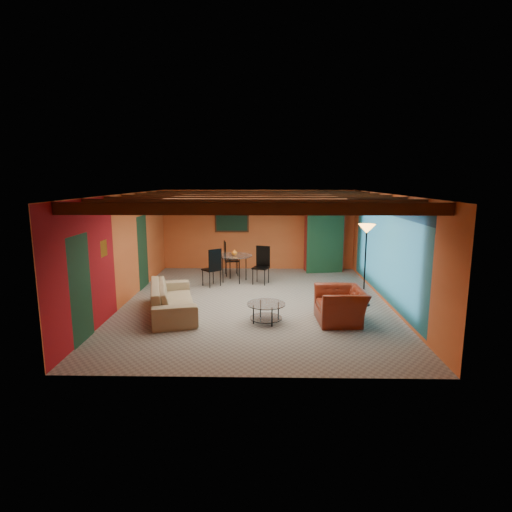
{
  "coord_description": "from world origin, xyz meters",
  "views": [
    {
      "loc": [
        0.21,
        -10.01,
        3.05
      ],
      "look_at": [
        0.0,
        0.2,
        1.15
      ],
      "focal_mm": 29.03,
      "sensor_mm": 36.0,
      "label": 1
    }
  ],
  "objects_px": {
    "armchair": "(341,305)",
    "vase": "(234,242)",
    "floor_lamp": "(365,265)",
    "potted_plant": "(325,201)",
    "coffee_table": "(266,313)",
    "dining_table": "(235,263)",
    "sofa": "(172,298)",
    "armoire": "(324,240)"
  },
  "relations": [
    {
      "from": "armoire",
      "to": "dining_table",
      "type": "bearing_deg",
      "value": -162.43
    },
    {
      "from": "vase",
      "to": "armchair",
      "type": "bearing_deg",
      "value": -54.26
    },
    {
      "from": "sofa",
      "to": "vase",
      "type": "relative_size",
      "value": 13.21
    },
    {
      "from": "sofa",
      "to": "dining_table",
      "type": "height_order",
      "value": "dining_table"
    },
    {
      "from": "coffee_table",
      "to": "dining_table",
      "type": "relative_size",
      "value": 0.39
    },
    {
      "from": "coffee_table",
      "to": "dining_table",
      "type": "distance_m",
      "value": 3.75
    },
    {
      "from": "floor_lamp",
      "to": "vase",
      "type": "distance_m",
      "value": 4.07
    },
    {
      "from": "sofa",
      "to": "vase",
      "type": "distance_m",
      "value": 3.39
    },
    {
      "from": "sofa",
      "to": "armoire",
      "type": "distance_m",
      "value": 6.2
    },
    {
      "from": "coffee_table",
      "to": "floor_lamp",
      "type": "bearing_deg",
      "value": 28.3
    },
    {
      "from": "coffee_table",
      "to": "vase",
      "type": "bearing_deg",
      "value": 104.59
    },
    {
      "from": "armchair",
      "to": "armoire",
      "type": "bearing_deg",
      "value": 173.6
    },
    {
      "from": "armchair",
      "to": "potted_plant",
      "type": "bearing_deg",
      "value": 173.6
    },
    {
      "from": "potted_plant",
      "to": "vase",
      "type": "bearing_deg",
      "value": -151.91
    },
    {
      "from": "sofa",
      "to": "armchair",
      "type": "bearing_deg",
      "value": -112.37
    },
    {
      "from": "vase",
      "to": "dining_table",
      "type": "bearing_deg",
      "value": 0.0
    },
    {
      "from": "floor_lamp",
      "to": "potted_plant",
      "type": "xyz_separation_m",
      "value": [
        -0.45,
        3.86,
        1.36
      ]
    },
    {
      "from": "armchair",
      "to": "floor_lamp",
      "type": "relative_size",
      "value": 0.57
    },
    {
      "from": "coffee_table",
      "to": "armoire",
      "type": "xyz_separation_m",
      "value": [
        1.95,
        5.15,
        0.84
      ]
    },
    {
      "from": "coffee_table",
      "to": "vase",
      "type": "xyz_separation_m",
      "value": [
        -0.94,
        3.61,
        1.0
      ]
    },
    {
      "from": "dining_table",
      "to": "armoire",
      "type": "bearing_deg",
      "value": 28.09
    },
    {
      "from": "armchair",
      "to": "floor_lamp",
      "type": "distance_m",
      "value": 1.59
    },
    {
      "from": "potted_plant",
      "to": "armchair",
      "type": "bearing_deg",
      "value": -93.76
    },
    {
      "from": "vase",
      "to": "floor_lamp",
      "type": "bearing_deg",
      "value": -34.79
    },
    {
      "from": "sofa",
      "to": "armchair",
      "type": "distance_m",
      "value": 3.8
    },
    {
      "from": "sofa",
      "to": "floor_lamp",
      "type": "bearing_deg",
      "value": -95.72
    },
    {
      "from": "dining_table",
      "to": "floor_lamp",
      "type": "xyz_separation_m",
      "value": [
        3.34,
        -2.32,
        0.44
      ]
    },
    {
      "from": "floor_lamp",
      "to": "potted_plant",
      "type": "bearing_deg",
      "value": 96.65
    },
    {
      "from": "sofa",
      "to": "potted_plant",
      "type": "relative_size",
      "value": 4.66
    },
    {
      "from": "armchair",
      "to": "coffee_table",
      "type": "height_order",
      "value": "armchair"
    },
    {
      "from": "armchair",
      "to": "coffee_table",
      "type": "bearing_deg",
      "value": -90.43
    },
    {
      "from": "armchair",
      "to": "floor_lamp",
      "type": "height_order",
      "value": "floor_lamp"
    },
    {
      "from": "sofa",
      "to": "vase",
      "type": "height_order",
      "value": "vase"
    },
    {
      "from": "sofa",
      "to": "floor_lamp",
      "type": "distance_m",
      "value": 4.65
    },
    {
      "from": "armoire",
      "to": "potted_plant",
      "type": "relative_size",
      "value": 4.06
    },
    {
      "from": "armoire",
      "to": "coffee_table",
      "type": "bearing_deg",
      "value": -121.23
    },
    {
      "from": "sofa",
      "to": "armchair",
      "type": "height_order",
      "value": "armchair"
    },
    {
      "from": "coffee_table",
      "to": "floor_lamp",
      "type": "relative_size",
      "value": 0.41
    },
    {
      "from": "armchair",
      "to": "vase",
      "type": "xyz_separation_m",
      "value": [
        -2.55,
        3.55,
        0.84
      ]
    },
    {
      "from": "dining_table",
      "to": "armoire",
      "type": "height_order",
      "value": "armoire"
    },
    {
      "from": "sofa",
      "to": "armoire",
      "type": "xyz_separation_m",
      "value": [
        4.1,
        4.59,
        0.7
      ]
    },
    {
      "from": "armchair",
      "to": "dining_table",
      "type": "bearing_deg",
      "value": -146.9
    }
  ]
}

